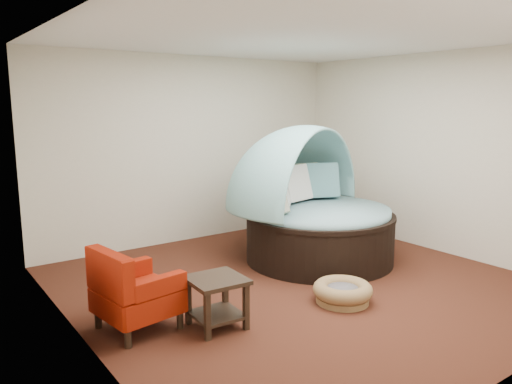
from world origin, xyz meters
TOP-DOWN VIEW (x-y plane):
  - floor at (0.00, 0.00)m, footprint 5.00×5.00m
  - wall_back at (0.00, 2.50)m, footprint 5.00×0.00m
  - wall_left at (-2.50, 0.00)m, footprint 0.00×5.00m
  - wall_right at (2.50, 0.00)m, footprint 0.00×5.00m
  - ceiling at (0.00, 0.00)m, footprint 5.00×5.00m
  - canopy_daybed at (0.76, 0.64)m, footprint 2.58×2.54m
  - pet_basket at (0.01, -0.69)m, footprint 0.84×0.84m
  - red_armchair at (-2.05, -0.02)m, footprint 0.78×0.78m
  - side_table at (-1.39, -0.42)m, footprint 0.53×0.53m

SIDE VIEW (x-z plane):
  - floor at x=0.00m, z-range 0.00..0.00m
  - pet_basket at x=0.01m, z-range 0.00..0.23m
  - side_table at x=-1.39m, z-range 0.07..0.55m
  - red_armchair at x=-2.05m, z-range -0.03..0.77m
  - canopy_daybed at x=0.76m, z-range -0.07..1.75m
  - wall_back at x=0.00m, z-range -1.10..3.90m
  - wall_left at x=-2.50m, z-range -1.10..3.90m
  - wall_right at x=2.50m, z-range -1.10..3.90m
  - ceiling at x=0.00m, z-range 2.80..2.80m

